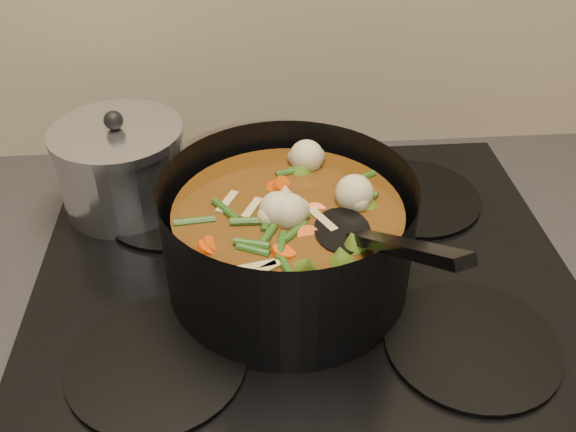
{
  "coord_description": "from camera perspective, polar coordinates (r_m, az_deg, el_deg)",
  "views": [
    {
      "loc": [
        -0.06,
        1.37,
        1.43
      ],
      "look_at": [
        -0.02,
        1.91,
        1.02
      ],
      "focal_mm": 40.0,
      "sensor_mm": 36.0,
      "label": 1
    }
  ],
  "objects": [
    {
      "name": "stovetop",
      "position": [
        0.76,
        1.44,
        -5.23
      ],
      "size": [
        0.62,
        0.54,
        0.03
      ],
      "color": "black",
      "rests_on": "counter"
    },
    {
      "name": "stockpot",
      "position": [
        0.7,
        0.04,
        -2.03
      ],
      "size": [
        0.3,
        0.36,
        0.2
      ],
      "rotation": [
        0.0,
        0.0,
        0.14
      ],
      "color": "black",
      "rests_on": "stovetop"
    },
    {
      "name": "saucepan",
      "position": [
        0.86,
        -14.55,
        4.25
      ],
      "size": [
        0.17,
        0.17,
        0.14
      ],
      "rotation": [
        0.0,
        0.0,
        0.04
      ],
      "color": "silver",
      "rests_on": "stovetop"
    }
  ]
}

